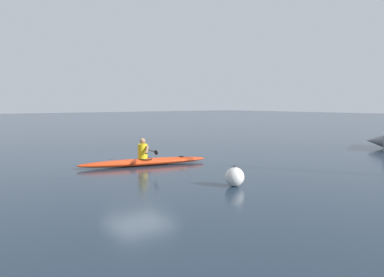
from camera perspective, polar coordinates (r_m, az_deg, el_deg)
ground_plane at (r=15.64m, az=-7.70°, el=-3.53°), size 160.00×160.00×0.00m
kayak at (r=14.99m, az=-6.88°, el=-3.38°), size 5.00×1.85×0.27m
kayaker at (r=14.91m, az=-7.08°, el=-1.65°), size 0.68×2.29×0.77m
mooring_buoy_white_far at (r=11.24m, az=6.18°, el=-5.52°), size 0.55×0.55×0.59m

